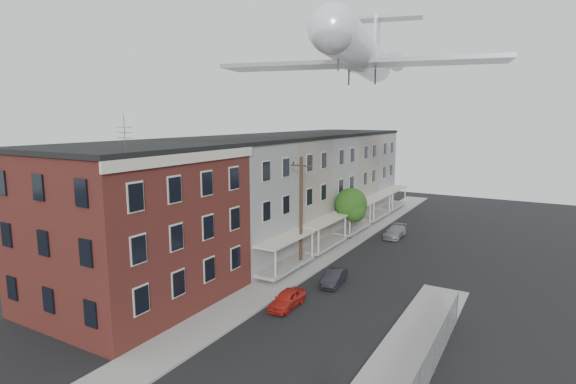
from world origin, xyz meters
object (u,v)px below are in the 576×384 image
at_px(car_far, 395,232).
at_px(airplane, 362,54).
at_px(car_mid, 334,277).
at_px(street_tree, 352,206).
at_px(car_near, 287,299).
at_px(utility_pole, 301,211).

bearing_deg(car_far, airplane, -94.92).
bearing_deg(car_mid, street_tree, 99.84).
bearing_deg(car_near, utility_pole, 110.74).
bearing_deg(car_near, car_mid, 78.28).
height_order(utility_pole, car_near, utility_pole).
xyz_separation_m(car_mid, airplane, (-0.65, 6.13, 16.38)).
bearing_deg(airplane, street_tree, 116.15).
bearing_deg(utility_pole, car_near, -68.39).
xyz_separation_m(street_tree, airplane, (2.82, -5.74, 13.47)).
bearing_deg(street_tree, utility_pole, -91.89).
height_order(car_near, airplane, airplane).
xyz_separation_m(car_near, car_mid, (0.99, 5.15, -0.03)).
distance_m(utility_pole, street_tree, 10.00).
height_order(car_mid, airplane, airplane).
xyz_separation_m(utility_pole, airplane, (3.15, 4.18, 12.24)).
distance_m(utility_pole, car_mid, 5.95).
xyz_separation_m(utility_pole, car_mid, (3.80, -1.95, -4.14)).
bearing_deg(utility_pole, car_mid, -27.16).
relative_size(car_near, car_far, 0.84).
relative_size(street_tree, car_near, 1.58).
height_order(car_far, airplane, airplane).
bearing_deg(street_tree, airplane, -63.85).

